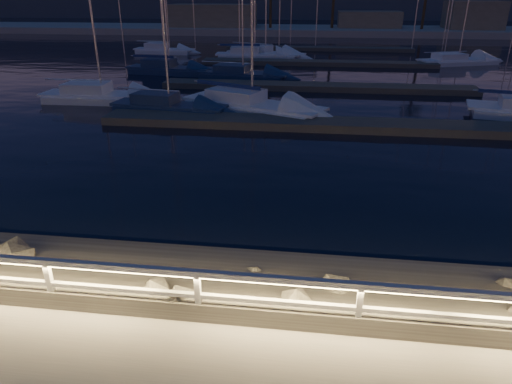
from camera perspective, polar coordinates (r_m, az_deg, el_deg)
ground at (r=9.01m, az=5.85°, el=-16.28°), size 400.00×400.00×0.00m
harbor_water at (r=38.73m, az=7.57°, el=13.50°), size 400.00×440.00×0.60m
guard_rail at (r=8.54m, az=5.60°, el=-12.28°), size 44.11×0.12×1.06m
riprap at (r=10.04m, az=8.67°, el=-12.77°), size 34.98×2.89×1.36m
floating_docks at (r=39.90m, az=7.63°, el=14.62°), size 22.00×36.00×0.40m
far_shore at (r=81.16m, az=7.84°, el=19.65°), size 160.00×14.00×5.20m
sailboat_a at (r=26.97m, az=-11.11°, el=10.54°), size 6.87×2.93×11.41m
sailboat_c at (r=26.80m, az=-0.91°, el=10.94°), size 8.79×5.68×14.57m
sailboat_e at (r=40.66m, az=-11.01°, el=14.93°), size 7.47×3.12×12.43m
sailboat_f at (r=30.94m, az=-19.01°, el=11.39°), size 7.63×2.43×12.92m
sailboat_g at (r=37.66m, az=-1.94°, el=14.59°), size 7.58×3.44×12.43m
sailboat_i at (r=54.73m, az=-11.59°, el=17.03°), size 6.87×2.58×11.51m
sailboat_k at (r=50.53m, az=0.96°, el=16.98°), size 8.63×5.20×14.20m
sailboat_l at (r=49.14m, az=23.74°, el=14.84°), size 8.09×4.88×13.27m
sailboat_n at (r=49.17m, az=-0.42°, el=16.80°), size 8.16×3.10×13.59m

